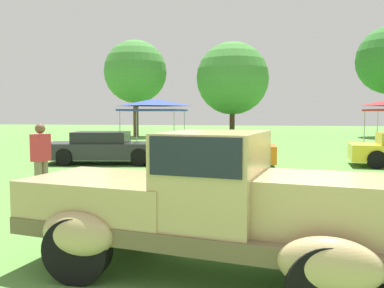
{
  "coord_description": "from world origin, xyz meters",
  "views": [
    {
      "loc": [
        -0.15,
        -4.27,
        1.91
      ],
      "look_at": [
        -1.46,
        3.74,
        1.28
      ],
      "focal_mm": 36.96,
      "sensor_mm": 36.0,
      "label": 1
    }
  ],
  "objects_px": {
    "feature_pickup_truck": "(208,202)",
    "spectator_near_truck": "(41,159)",
    "canopy_tent_left_field": "(154,104)",
    "show_car_orange": "(214,150)",
    "show_car_charcoal": "(105,148)"
  },
  "relations": [
    {
      "from": "show_car_orange",
      "to": "canopy_tent_left_field",
      "type": "distance_m",
      "value": 8.14
    },
    {
      "from": "spectator_near_truck",
      "to": "show_car_charcoal",
      "type": "bearing_deg",
      "value": 99.09
    },
    {
      "from": "feature_pickup_truck",
      "to": "show_car_charcoal",
      "type": "bearing_deg",
      "value": 117.83
    },
    {
      "from": "feature_pickup_truck",
      "to": "spectator_near_truck",
      "type": "xyz_separation_m",
      "value": [
        -4.16,
        3.51,
        0.05
      ]
    },
    {
      "from": "feature_pickup_truck",
      "to": "show_car_charcoal",
      "type": "relative_size",
      "value": 0.99
    },
    {
      "from": "feature_pickup_truck",
      "to": "canopy_tent_left_field",
      "type": "distance_m",
      "value": 17.23
    },
    {
      "from": "show_car_charcoal",
      "to": "show_car_orange",
      "type": "xyz_separation_m",
      "value": [
        4.2,
        -0.19,
        -0.0
      ]
    },
    {
      "from": "feature_pickup_truck",
      "to": "canopy_tent_left_field",
      "type": "xyz_separation_m",
      "value": [
        -5.0,
        16.42,
        1.56
      ]
    },
    {
      "from": "feature_pickup_truck",
      "to": "spectator_near_truck",
      "type": "height_order",
      "value": "feature_pickup_truck"
    },
    {
      "from": "feature_pickup_truck",
      "to": "show_car_charcoal",
      "type": "distance_m",
      "value": 11.07
    },
    {
      "from": "feature_pickup_truck",
      "to": "show_car_charcoal",
      "type": "xyz_separation_m",
      "value": [
        -5.17,
        9.79,
        -0.27
      ]
    },
    {
      "from": "show_car_orange",
      "to": "canopy_tent_left_field",
      "type": "relative_size",
      "value": 1.36
    },
    {
      "from": "feature_pickup_truck",
      "to": "spectator_near_truck",
      "type": "relative_size",
      "value": 2.78
    },
    {
      "from": "spectator_near_truck",
      "to": "show_car_orange",
      "type": "bearing_deg",
      "value": 62.24
    },
    {
      "from": "show_car_charcoal",
      "to": "spectator_near_truck",
      "type": "bearing_deg",
      "value": -80.91
    }
  ]
}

